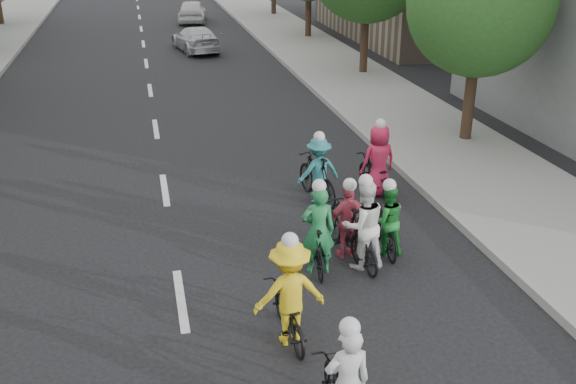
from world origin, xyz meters
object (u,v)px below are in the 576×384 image
object	(u,v)px
cyclist_5	(317,239)
cyclist_7	(318,174)
cyclist_4	(377,168)
follow_car_lead	(196,39)
follow_car_trail	(192,11)
cyclist_3	(347,226)
cyclist_2	(289,300)
cyclist_6	(362,233)
cyclist_1	(386,225)

from	to	relation	value
cyclist_5	cyclist_7	size ratio (longest dim) A/B	0.95
cyclist_4	cyclist_7	distance (m)	1.49
follow_car_lead	follow_car_trail	world-z (taller)	follow_car_trail
cyclist_3	follow_car_lead	size ratio (longest dim) A/B	0.45
cyclist_2	follow_car_lead	xyz separation A→B (m)	(0.93, 23.89, -0.11)
cyclist_5	follow_car_lead	xyz separation A→B (m)	(-0.07, 21.92, -0.05)
cyclist_6	cyclist_5	bearing A→B (deg)	-4.26
cyclist_4	cyclist_7	xyz separation A→B (m)	(-1.48, -0.09, 0.02)
cyclist_4	cyclist_7	bearing A→B (deg)	-4.20
cyclist_3	cyclist_7	distance (m)	2.61
cyclist_2	cyclist_6	size ratio (longest dim) A/B	1.00
cyclist_6	cyclist_3	bearing A→B (deg)	-75.33
cyclist_5	cyclist_7	world-z (taller)	cyclist_5
cyclist_1	cyclist_6	world-z (taller)	cyclist_6
cyclist_2	cyclist_7	world-z (taller)	cyclist_2
cyclist_7	follow_car_trail	world-z (taller)	cyclist_7
cyclist_1	cyclist_5	bearing A→B (deg)	18.17
cyclist_7	cyclist_5	bearing A→B (deg)	63.67
cyclist_4	cyclist_5	world-z (taller)	cyclist_4
cyclist_2	cyclist_4	xyz separation A→B (m)	(3.34, 5.12, -0.05)
cyclist_2	cyclist_3	bearing A→B (deg)	-127.61
cyclist_4	follow_car_lead	size ratio (longest dim) A/B	0.46
cyclist_6	follow_car_trail	bearing A→B (deg)	-93.12
cyclist_1	follow_car_lead	bearing A→B (deg)	-81.96
cyclist_2	follow_car_lead	world-z (taller)	cyclist_2
cyclist_6	follow_car_trail	world-z (taller)	cyclist_6
cyclist_1	cyclist_7	xyz separation A→B (m)	(-0.63, 2.67, 0.08)
cyclist_5	follow_car_lead	size ratio (longest dim) A/B	0.45
cyclist_6	cyclist_7	distance (m)	3.06
cyclist_2	follow_car_trail	distance (m)	33.43
cyclist_3	follow_car_trail	size ratio (longest dim) A/B	0.46
cyclist_2	cyclist_3	xyz separation A→B (m)	(1.72, 2.42, -0.09)
cyclist_5	cyclist_4	bearing A→B (deg)	-120.31
cyclist_3	cyclist_4	distance (m)	3.15
cyclist_7	cyclist_3	bearing A→B (deg)	76.34
cyclist_4	follow_car_lead	bearing A→B (deg)	-90.53
cyclist_4	cyclist_5	xyz separation A→B (m)	(-2.35, -3.15, -0.01)
cyclist_3	cyclist_4	world-z (taller)	cyclist_4
cyclist_1	cyclist_3	bearing A→B (deg)	-1.02
cyclist_2	cyclist_6	distance (m)	2.71
cyclist_1	cyclist_7	size ratio (longest dim) A/B	0.82
cyclist_3	cyclist_2	bearing A→B (deg)	44.80
cyclist_4	cyclist_6	world-z (taller)	cyclist_4
cyclist_1	cyclist_3	distance (m)	0.78
cyclist_7	cyclist_6	bearing A→B (deg)	79.63
cyclist_1	follow_car_trail	xyz separation A→B (m)	(-0.84, 31.03, 0.10)
cyclist_3	follow_car_trail	bearing A→B (deg)	-99.68
cyclist_4	cyclist_5	distance (m)	3.93
cyclist_1	cyclist_2	bearing A→B (deg)	47.26
cyclist_1	follow_car_trail	world-z (taller)	cyclist_1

